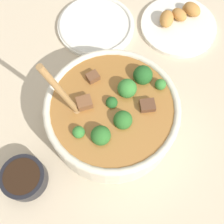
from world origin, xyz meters
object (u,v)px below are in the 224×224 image
object	(u,v)px
empty_plate	(96,25)
food_plate	(179,23)
condiment_bowl	(24,178)
stew_bowl	(112,113)

from	to	relation	value
empty_plate	food_plate	xyz separation A→B (m)	(0.02, 0.23, 0.00)
empty_plate	food_plate	world-z (taller)	food_plate
condiment_bowl	empty_plate	xyz separation A→B (m)	(-0.41, 0.19, -0.02)
condiment_bowl	food_plate	size ratio (longest dim) A/B	0.45
empty_plate	food_plate	size ratio (longest dim) A/B	1.02
empty_plate	condiment_bowl	bearing A→B (deg)	-24.22
stew_bowl	empty_plate	size ratio (longest dim) A/B	1.37
condiment_bowl	empty_plate	distance (m)	0.45
condiment_bowl	food_plate	world-z (taller)	food_plate
stew_bowl	empty_plate	world-z (taller)	stew_bowl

